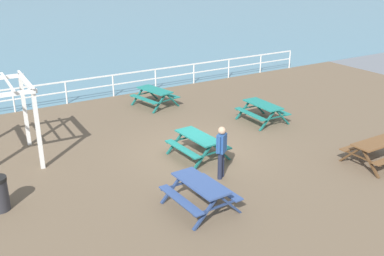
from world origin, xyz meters
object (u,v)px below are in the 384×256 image
at_px(picnic_table_near_right, 263,108).
at_px(picnic_table_far_right, 198,141).
at_px(picnic_table_mid_centre, 200,189).
at_px(picnic_table_far_left, 155,93).
at_px(picnic_table_near_left, 377,147).
at_px(visitor, 221,149).

distance_m(picnic_table_near_right, picnic_table_far_right, 4.38).
relative_size(picnic_table_mid_centre, picnic_table_far_left, 0.90).
relative_size(picnic_table_near_left, picnic_table_mid_centre, 0.97).
bearing_deg(picnic_table_far_left, visitor, 156.60).
distance_m(picnic_table_far_left, visitor, 7.57).
xyz_separation_m(picnic_table_near_right, picnic_table_mid_centre, (-5.81, -4.37, 0.00)).
bearing_deg(picnic_table_near_left, picnic_table_near_right, 95.68).
bearing_deg(picnic_table_near_left, picnic_table_mid_centre, 173.55).
bearing_deg(picnic_table_far_right, picnic_table_far_left, -16.00).
xyz_separation_m(picnic_table_near_left, visitor, (-4.86, 1.83, 0.36)).
height_order(picnic_table_near_left, picnic_table_far_left, same).
bearing_deg(picnic_table_far_right, picnic_table_near_right, -72.30).
height_order(picnic_table_far_left, visitor, visitor).
height_order(picnic_table_near_left, picnic_table_mid_centre, same).
relative_size(picnic_table_mid_centre, visitor, 1.12).
relative_size(picnic_table_far_left, picnic_table_far_right, 1.10).
bearing_deg(picnic_table_near_left, picnic_table_far_right, 142.69).
distance_m(picnic_table_near_left, picnic_table_far_left, 9.81).
bearing_deg(visitor, picnic_table_near_right, -87.91).
relative_size(picnic_table_mid_centre, picnic_table_far_right, 0.99).
bearing_deg(picnic_table_mid_centre, visitor, -54.65).
distance_m(picnic_table_mid_centre, picnic_table_far_left, 9.08).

